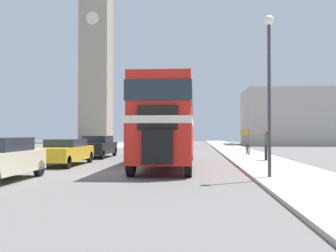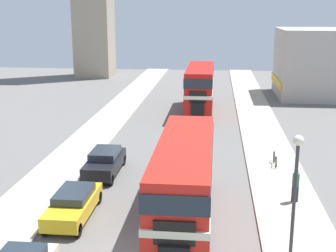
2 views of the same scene
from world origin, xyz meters
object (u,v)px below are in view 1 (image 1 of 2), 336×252
double_decker_bus (168,119)px  bicycle_on_pavement (248,149)px  street_lamp (269,71)px  bus_distant (181,125)px  pedestrian_walking (268,143)px  car_parked_mid (65,151)px  car_parked_far (98,146)px  church_tower (96,35)px

double_decker_bus → bicycle_on_pavement: (5.27, 9.00, -1.95)m
bicycle_on_pavement → double_decker_bus: bearing=-120.3°
double_decker_bus → street_lamp: size_ratio=1.88×
street_lamp → double_decker_bus: bearing=127.4°
double_decker_bus → bus_distant: bearing=90.5°
pedestrian_walking → bicycle_on_pavement: (-0.32, 5.96, -0.65)m
pedestrian_walking → bicycle_on_pavement: bearing=93.1°
double_decker_bus → car_parked_mid: bearing=177.6°
car_parked_far → church_tower: church_tower is taller
pedestrian_walking → car_parked_far: bearing=162.5°
car_parked_far → street_lamp: size_ratio=0.78×
bus_distant → church_tower: (-16.47, 23.24, 17.05)m
car_parked_mid → pedestrian_walking: bearing=14.3°
pedestrian_walking → street_lamp: 8.95m
car_parked_mid → bicycle_on_pavement: (10.71, 8.78, -0.25)m
street_lamp → car_parked_far: bearing=128.6°
double_decker_bus → pedestrian_walking: double_decker_bus is taller
car_parked_mid → bicycle_on_pavement: 13.85m
bicycle_on_pavement → church_tower: size_ratio=0.05×
pedestrian_walking → church_tower: bearing=116.3°
bus_distant → bicycle_on_pavement: 16.95m
bus_distant → street_lamp: (4.26, -30.22, 1.33)m
car_parked_mid → street_lamp: size_ratio=0.80×
double_decker_bus → bicycle_on_pavement: bearing=59.7°
car_parked_mid → church_tower: bearing=103.2°
car_parked_mid → church_tower: church_tower is taller
street_lamp → pedestrian_walking: bearing=79.6°
bicycle_on_pavement → car_parked_mid: bearing=-140.7°
pedestrian_walking → car_parked_mid: bearing=-165.7°
double_decker_bus → church_tower: bearing=109.1°
bus_distant → pedestrian_walking: (5.80, -21.86, -1.50)m
car_parked_far → bus_distant: bearing=74.3°
double_decker_bus → bus_distant: size_ratio=1.02×
car_parked_far → pedestrian_walking: bearing=-17.5°
car_parked_mid → car_parked_far: bearing=89.4°
pedestrian_walking → street_lamp: street_lamp is taller
bicycle_on_pavement → street_lamp: (-1.21, -14.32, 3.47)m
bicycle_on_pavement → bus_distant: bearing=109.0°
pedestrian_walking → church_tower: (-22.27, 45.10, 18.55)m
bus_distant → church_tower: size_ratio=0.28×
double_decker_bus → pedestrian_walking: 6.50m
double_decker_bus → car_parked_mid: size_ratio=2.36×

